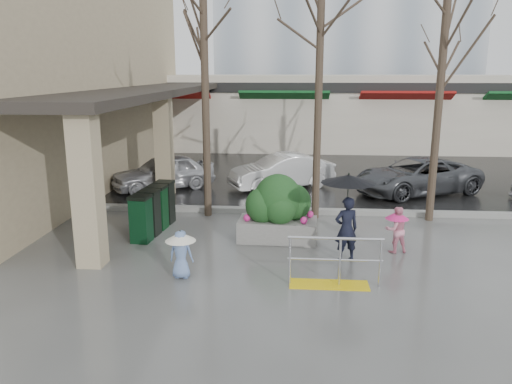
# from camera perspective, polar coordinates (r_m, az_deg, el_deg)

# --- Properties ---
(ground) EXTENTS (120.00, 120.00, 0.00)m
(ground) POSITION_cam_1_polar(r_m,az_deg,el_deg) (11.49, 1.40, -7.92)
(ground) COLOR #51514F
(ground) RESTS_ON ground
(street_asphalt) EXTENTS (120.00, 36.00, 0.01)m
(street_asphalt) POSITION_cam_1_polar(r_m,az_deg,el_deg) (32.94, 3.44, 6.30)
(street_asphalt) COLOR black
(street_asphalt) RESTS_ON ground
(curb) EXTENTS (120.00, 0.30, 0.15)m
(curb) POSITION_cam_1_polar(r_m,az_deg,el_deg) (15.25, 2.20, -2.13)
(curb) COLOR gray
(curb) RESTS_ON ground
(near_building) EXTENTS (6.00, 18.00, 8.00)m
(near_building) POSITION_cam_1_polar(r_m,az_deg,el_deg) (20.96, -23.21, 11.99)
(near_building) COLOR tan
(near_building) RESTS_ON ground
(canopy_slab) EXTENTS (2.80, 18.00, 0.25)m
(canopy_slab) POSITION_cam_1_polar(r_m,az_deg,el_deg) (19.42, -11.81, 11.63)
(canopy_slab) COLOR #2D2823
(canopy_slab) RESTS_ON pillar_front
(pillar_front) EXTENTS (0.55, 0.55, 3.50)m
(pillar_front) POSITION_cam_1_polar(r_m,az_deg,el_deg) (11.37, -18.73, 0.36)
(pillar_front) COLOR tan
(pillar_front) RESTS_ON ground
(pillar_back) EXTENTS (0.55, 0.55, 3.50)m
(pillar_back) POSITION_cam_1_polar(r_m,az_deg,el_deg) (17.42, -10.46, 5.28)
(pillar_back) COLOR tan
(pillar_back) RESTS_ON ground
(storefront_row) EXTENTS (34.00, 6.74, 4.00)m
(storefront_row) POSITION_cam_1_polar(r_m,az_deg,el_deg) (28.75, 7.39, 9.16)
(storefront_row) COLOR beige
(storefront_row) RESTS_ON ground
(handrail) EXTENTS (1.90, 0.50, 1.03)m
(handrail) POSITION_cam_1_polar(r_m,az_deg,el_deg) (10.25, 8.75, -8.56)
(handrail) COLOR yellow
(handrail) RESTS_ON ground
(tree_west) EXTENTS (3.20, 3.20, 6.80)m
(tree_west) POSITION_cam_1_polar(r_m,az_deg,el_deg) (14.52, -5.96, 17.00)
(tree_west) COLOR #382B21
(tree_west) RESTS_ON ground
(tree_midwest) EXTENTS (3.20, 3.20, 7.00)m
(tree_midwest) POSITION_cam_1_polar(r_m,az_deg,el_deg) (14.32, 7.37, 17.61)
(tree_midwest) COLOR #382B21
(tree_midwest) RESTS_ON ground
(tree_mideast) EXTENTS (3.20, 3.20, 6.50)m
(tree_mideast) POSITION_cam_1_polar(r_m,az_deg,el_deg) (14.82, 20.65, 15.29)
(tree_mideast) COLOR #382B21
(tree_mideast) RESTS_ON ground
(woman) EXTENTS (1.22, 1.22, 2.05)m
(woman) POSITION_cam_1_polar(r_m,az_deg,el_deg) (11.31, 10.40, -1.53)
(woman) COLOR black
(woman) RESTS_ON ground
(child_pink) EXTENTS (0.62, 0.56, 1.12)m
(child_pink) POSITION_cam_1_polar(r_m,az_deg,el_deg) (12.31, 15.75, -3.87)
(child_pink) COLOR pink
(child_pink) RESTS_ON ground
(child_blue) EXTENTS (0.64, 0.64, 1.04)m
(child_blue) POSITION_cam_1_polar(r_m,az_deg,el_deg) (10.53, -8.58, -6.45)
(child_blue) COLOR #6A87BD
(child_blue) RESTS_ON ground
(planter) EXTENTS (2.02, 1.17, 1.72)m
(planter) POSITION_cam_1_polar(r_m,az_deg,el_deg) (12.66, 2.56, -1.93)
(planter) COLOR gray
(planter) RESTS_ON ground
(news_boxes) EXTENTS (0.72, 2.20, 1.21)m
(news_boxes) POSITION_cam_1_polar(r_m,az_deg,el_deg) (13.64, -11.62, -2.01)
(news_boxes) COLOR #0B3219
(news_boxes) RESTS_ON ground
(car_a) EXTENTS (3.92, 3.24, 1.26)m
(car_a) POSITION_cam_1_polar(r_m,az_deg,el_deg) (18.51, -10.56, 2.24)
(car_a) COLOR #B8B9BD
(car_a) RESTS_ON ground
(car_b) EXTENTS (4.03, 2.84, 1.26)m
(car_b) POSITION_cam_1_polar(r_m,az_deg,el_deg) (18.39, 2.97, 2.38)
(car_b) COLOR white
(car_b) RESTS_ON ground
(car_c) EXTENTS (4.99, 3.78, 1.26)m
(car_c) POSITION_cam_1_polar(r_m,az_deg,el_deg) (18.43, 17.89, 1.76)
(car_c) COLOR #4F5256
(car_c) RESTS_ON ground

